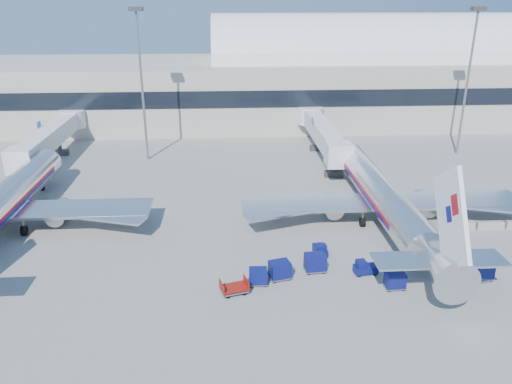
{
  "coord_description": "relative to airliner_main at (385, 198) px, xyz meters",
  "views": [
    {
      "loc": [
        -7.45,
        -46.13,
        23.92
      ],
      "look_at": [
        -4.33,
        6.0,
        3.43
      ],
      "focal_mm": 35.0,
      "sensor_mm": 36.0,
      "label": 1
    }
  ],
  "objects": [
    {
      "name": "mast_west",
      "position": [
        -30.0,
        25.49,
        11.87
      ],
      "size": [
        2.0,
        1.2,
        22.6
      ],
      "color": "slate",
      "rests_on": "ground"
    },
    {
      "name": "terminal",
      "position": [
        -23.6,
        51.46,
        4.6
      ],
      "size": [
        170.0,
        28.15,
        21.0
      ],
      "color": "#B2AA9E",
      "rests_on": "ground"
    },
    {
      "name": "jetbridge_near",
      "position": [
        -2.4,
        26.3,
        1.0
      ],
      "size": [
        4.4,
        27.5,
        6.25
      ],
      "color": "silver",
      "rests_on": "ground"
    },
    {
      "name": "cart_train_a",
      "position": [
        -9.54,
        -10.33,
        -2.01
      ],
      "size": [
        2.09,
        1.67,
        1.72
      ],
      "rotation": [
        0.0,
        0.0,
        0.1
      ],
      "color": "#0A1051",
      "rests_on": "ground"
    },
    {
      "name": "mast_east",
      "position": [
        20.0,
        25.49,
        11.87
      ],
      "size": [
        2.0,
        1.2,
        22.6
      ],
      "color": "slate",
      "rests_on": "ground"
    },
    {
      "name": "tug_lead",
      "position": [
        -5.03,
        -11.08,
        -2.29
      ],
      "size": [
        2.26,
        1.31,
        1.4
      ],
      "rotation": [
        0.0,
        0.0,
        0.11
      ],
      "color": "#0A1051",
      "rests_on": "ground"
    },
    {
      "name": "cart_train_c",
      "position": [
        -14.96,
        -12.28,
        -2.13
      ],
      "size": [
        1.73,
        1.34,
        1.49
      ],
      "rotation": [
        0.0,
        0.0,
        -0.03
      ],
      "color": "#0A1051",
      "rests_on": "ground"
    },
    {
      "name": "barrier_near",
      "position": [
        8.0,
        -2.51,
        -2.48
      ],
      "size": [
        3.0,
        0.55,
        0.9
      ],
      "primitive_type": "cube",
      "color": "#9E9E96",
      "rests_on": "ground"
    },
    {
      "name": "cart_train_b",
      "position": [
        -12.95,
        -11.44,
        -2.03
      ],
      "size": [
        2.23,
        1.91,
        1.69
      ],
      "rotation": [
        0.0,
        0.0,
        0.27
      ],
      "color": "#0A1051",
      "rests_on": "ground"
    },
    {
      "name": "cart_solo_near",
      "position": [
        -3.04,
        -13.65,
        -2.1
      ],
      "size": [
        1.81,
        1.41,
        1.54
      ],
      "rotation": [
        0.0,
        0.0,
        0.05
      ],
      "color": "#0A1051",
      "rests_on": "ground"
    },
    {
      "name": "cart_solo_far",
      "position": [
        5.15,
        -12.76,
        -2.01
      ],
      "size": [
        2.27,
        1.94,
        1.72
      ],
      "rotation": [
        0.0,
        0.0,
        0.26
      ],
      "color": "#0A1051",
      "rests_on": "ground"
    },
    {
      "name": "jetbridge_mid",
      "position": [
        -44.4,
        26.3,
        1.0
      ],
      "size": [
        4.4,
        27.5,
        6.25
      ],
      "color": "silver",
      "rests_on": "ground"
    },
    {
      "name": "ground",
      "position": [
        -10.0,
        -4.51,
        -2.93
      ],
      "size": [
        260.0,
        260.0,
        0.0
      ],
      "primitive_type": "plane",
      "color": "gray",
      "rests_on": "ground"
    },
    {
      "name": "tug_right",
      "position": [
        2.67,
        -7.68,
        -2.31
      ],
      "size": [
        2.27,
        1.53,
        1.36
      ],
      "rotation": [
        0.0,
        0.0,
        -0.26
      ],
      "color": "#0A1051",
      "rests_on": "ground"
    },
    {
      "name": "ramp_worker",
      "position": [
        4.72,
        -13.13,
        -1.97
      ],
      "size": [
        0.8,
        0.83,
        1.92
      ],
      "primitive_type": "imported",
      "rotation": [
        0.0,
        0.0,
        2.27
      ],
      "color": "#ACFF1A",
      "rests_on": "ground"
    },
    {
      "name": "airliner_main",
      "position": [
        0.0,
        0.0,
        0.0
      ],
      "size": [
        32.0,
        37.26,
        12.07
      ],
      "color": "silver",
      "rests_on": "ground"
    },
    {
      "name": "barrier_mid",
      "position": [
        11.3,
        -2.51,
        -2.48
      ],
      "size": [
        3.0,
        0.55,
        0.9
      ],
      "primitive_type": "cube",
      "color": "#9E9E96",
      "rests_on": "ground"
    },
    {
      "name": "tug_left",
      "position": [
        -8.49,
        -7.31,
        -2.31
      ],
      "size": [
        1.26,
        2.18,
        1.36
      ],
      "rotation": [
        0.0,
        0.0,
        1.68
      ],
      "color": "#0A1051",
      "rests_on": "ground"
    },
    {
      "name": "cart_open_red",
      "position": [
        -17.1,
        -13.59,
        -2.48
      ],
      "size": [
        2.66,
        2.18,
        0.62
      ],
      "rotation": [
        0.0,
        0.0,
        0.27
      ],
      "color": "slate",
      "rests_on": "ground"
    }
  ]
}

